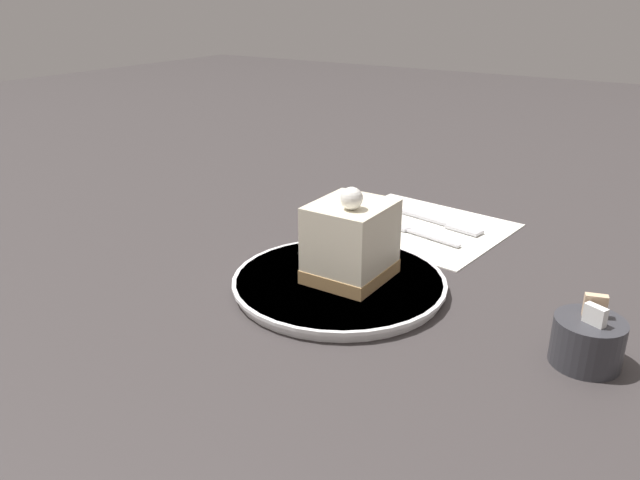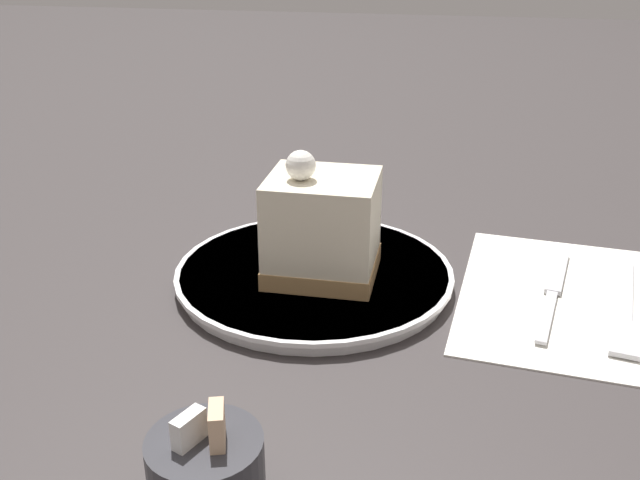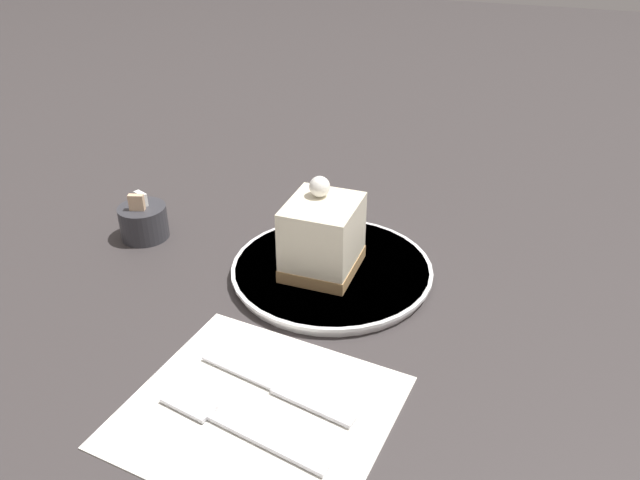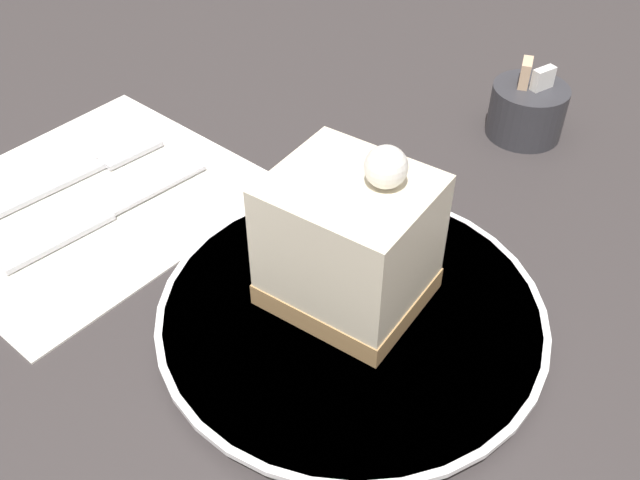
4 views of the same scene
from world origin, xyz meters
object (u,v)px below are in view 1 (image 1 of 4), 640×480
(fork, at_px, (438,221))
(sugar_bowl, at_px, (588,341))
(knife, at_px, (399,227))
(plate, at_px, (339,283))
(cake_slice, at_px, (351,241))

(fork, height_order, sugar_bowl, sugar_bowl)
(knife, bearing_deg, plate, 19.06)
(plate, distance_m, knife, 0.21)
(fork, xyz_separation_m, sugar_bowl, (0.27, 0.26, 0.02))
(cake_slice, bearing_deg, sugar_bowl, 86.97)
(plate, xyz_separation_m, cake_slice, (-0.01, 0.01, 0.05))
(fork, height_order, knife, same)
(fork, distance_m, sugar_bowl, 0.37)
(cake_slice, height_order, knife, cake_slice)
(cake_slice, distance_m, sugar_bowl, 0.26)
(knife, height_order, sugar_bowl, sugar_bowl)
(knife, bearing_deg, sugar_bowl, 65.69)
(fork, relative_size, knife, 1.02)
(plate, height_order, knife, plate)
(plate, bearing_deg, cake_slice, 133.27)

